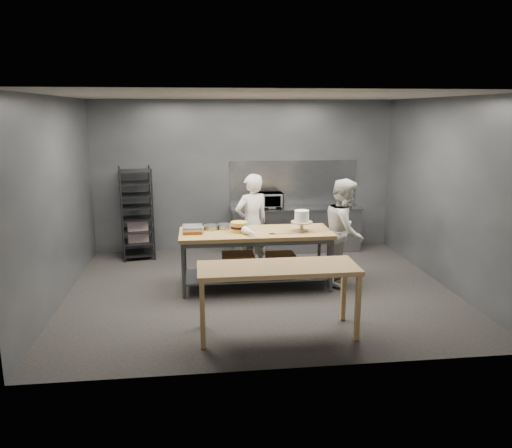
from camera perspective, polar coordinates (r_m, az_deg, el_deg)
The scene contains 16 objects.
ground at distance 8.01m, azimuth 0.49°, elevation -7.52°, with size 6.00×6.00×0.00m, color black.
back_wall at distance 10.07m, azimuth -1.32°, elevation 5.51°, with size 6.00×0.04×3.00m, color #4C4F54.
work_table at distance 8.00m, azimuth -0.01°, elevation -3.23°, with size 2.40×0.90×0.92m.
near_counter at distance 6.25m, azimuth 2.51°, elevation -5.57°, with size 2.00×0.70×0.90m.
back_counter at distance 10.10m, azimuth 4.54°, elevation -0.56°, with size 2.60×0.60×0.90m.
splashback_panel at distance 10.22m, azimuth 4.30°, elevation 4.73°, with size 2.60×0.02×0.90m, color slate.
speed_rack at distance 9.81m, azimuth -13.44°, elevation 1.14°, with size 0.69×0.74×1.75m.
chef_behind at distance 8.67m, azimuth -0.49°, elevation 0.06°, with size 0.63×0.42×1.74m, color white.
chef_right at distance 8.25m, azimuth 10.09°, elevation -0.84°, with size 0.84×0.65×1.73m, color beige.
microwave at distance 9.88m, azimuth 1.45°, elevation 2.72°, with size 0.54×0.37×0.30m, color black.
frosted_cake_stand at distance 7.88m, azimuth 5.25°, elevation 0.65°, with size 0.34×0.34×0.34m.
layer_cake at distance 7.84m, azimuth -1.95°, elevation -0.33°, with size 0.27×0.27×0.16m.
cake_pans at distance 8.01m, azimuth -5.60°, elevation -0.42°, with size 0.78×0.36×0.07m.
piping_bag at distance 7.57m, azimuth -0.61°, elevation -0.96°, with size 0.12×0.12×0.38m, color white.
offset_spatula at distance 7.72m, azimuth 2.51°, elevation -1.13°, with size 0.36×0.02×0.02m.
pastry_clamshells at distance 7.85m, azimuth -7.27°, elevation -0.60°, with size 0.31×0.33×0.11m.
Camera 1 is at (-0.97, -7.44, 2.79)m, focal length 35.00 mm.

